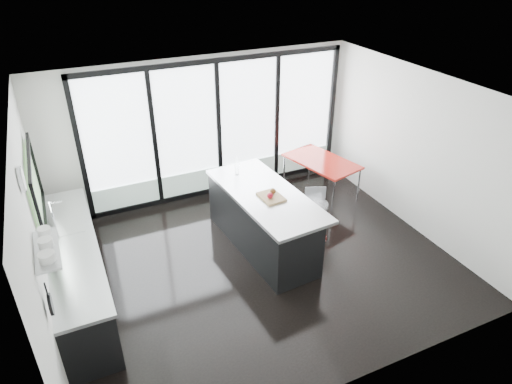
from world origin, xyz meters
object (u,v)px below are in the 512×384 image
island (261,220)px  red_table (320,178)px  bar_stool_near (297,236)px  bar_stool_far (315,221)px

island → red_table: (1.81, 1.06, -0.12)m
bar_stool_near → red_table: 2.08m
island → bar_stool_near: size_ratio=3.48×
bar_stool_near → red_table: size_ratio=0.50×
island → red_table: 2.11m
island → red_table: size_ratio=1.74×
bar_stool_near → red_table: (1.40, 1.54, 0.03)m
island → red_table: bearing=30.4°
bar_stool_far → red_table: size_ratio=0.50×
island → bar_stool_near: (0.42, -0.48, -0.15)m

